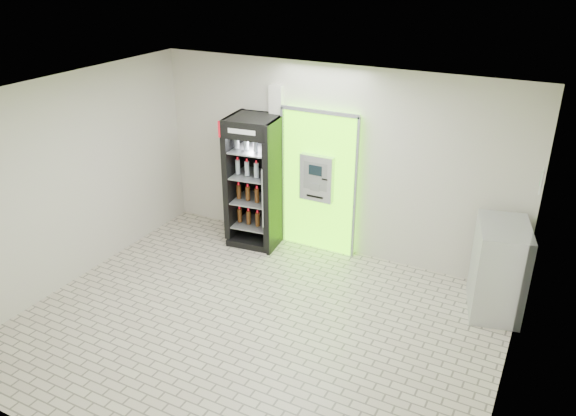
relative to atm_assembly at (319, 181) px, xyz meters
The scene contains 7 objects.
ground 2.69m from the atm_assembly, 85.26° to the right, with size 6.00×6.00×0.00m, color beige.
room_shell 2.51m from the atm_assembly, 85.26° to the right, with size 6.00×6.00×6.00m.
atm_assembly is the anchor object (origin of this frame).
pillar 0.79m from the atm_assembly, behind, with size 0.22×0.11×2.60m.
beverage_cooler 1.05m from the atm_assembly, 164.70° to the right, with size 0.89×0.82×2.15m.
steel_cabinet 2.97m from the atm_assembly, 10.51° to the right, with size 0.84×1.07×1.27m.
exit_sign 3.48m from the atm_assembly, 17.65° to the right, with size 0.02×0.22×0.26m.
Camera 1 is at (3.15, -5.12, 4.48)m, focal length 35.00 mm.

